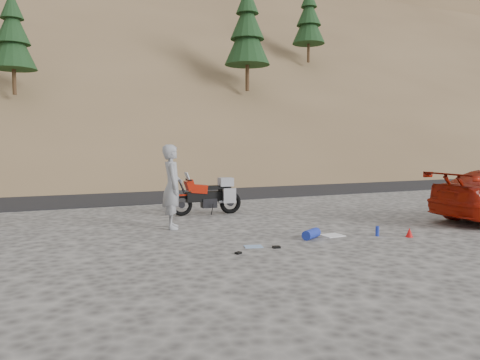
# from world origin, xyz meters

# --- Properties ---
(ground) EXTENTS (140.00, 140.00, 0.00)m
(ground) POSITION_xyz_m (0.00, 0.00, 0.00)
(ground) COLOR #484542
(ground) RESTS_ON ground
(road) EXTENTS (120.00, 7.00, 0.05)m
(road) POSITION_xyz_m (0.00, 9.00, 0.00)
(road) COLOR black
(road) RESTS_ON ground
(hillside) EXTENTS (120.00, 73.00, 46.72)m
(hillside) POSITION_xyz_m (-0.05, 40.88, 11.08)
(hillside) COLOR brown
(hillside) RESTS_ON ground
(motorcycle) EXTENTS (2.04, 0.63, 1.21)m
(motorcycle) POSITION_xyz_m (1.05, 2.72, 0.52)
(motorcycle) COLOR black
(motorcycle) RESTS_ON ground
(man) EXTENTS (0.61, 0.79, 1.95)m
(man) POSITION_xyz_m (-0.52, 1.00, 0.00)
(man) COLOR gray
(man) RESTS_ON ground
(gear_white_cloth) EXTENTS (0.45, 0.40, 0.01)m
(gear_white_cloth) POSITION_xyz_m (2.34, -1.26, 0.01)
(gear_white_cloth) COLOR white
(gear_white_cloth) RESTS_ON ground
(gear_blue_mat) EXTENTS (0.53, 0.43, 0.20)m
(gear_blue_mat) POSITION_xyz_m (1.75, -1.35, 0.10)
(gear_blue_mat) COLOR #1A2D9E
(gear_blue_mat) RESTS_ON ground
(gear_bottle) EXTENTS (0.09, 0.09, 0.21)m
(gear_bottle) POSITION_xyz_m (3.18, -1.70, 0.11)
(gear_bottle) COLOR #1A2D9E
(gear_bottle) RESTS_ON ground
(gear_funnel) EXTENTS (0.19, 0.19, 0.20)m
(gear_funnel) POSITION_xyz_m (3.73, -2.06, 0.10)
(gear_funnel) COLOR red
(gear_funnel) RESTS_ON ground
(gear_glove_a) EXTENTS (0.16, 0.13, 0.04)m
(gear_glove_a) POSITION_xyz_m (0.67, -1.83, 0.02)
(gear_glove_a) COLOR black
(gear_glove_a) RESTS_ON ground
(gear_glove_b) EXTENTS (0.14, 0.12, 0.04)m
(gear_glove_b) POSITION_xyz_m (-0.18, -1.97, 0.02)
(gear_glove_b) COLOR black
(gear_glove_b) RESTS_ON ground
(gear_blue_cloth) EXTENTS (0.39, 0.33, 0.01)m
(gear_blue_cloth) POSITION_xyz_m (0.32, -1.56, 0.01)
(gear_blue_cloth) COLOR #7C9AC0
(gear_blue_cloth) RESTS_ON ground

